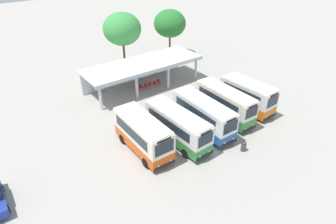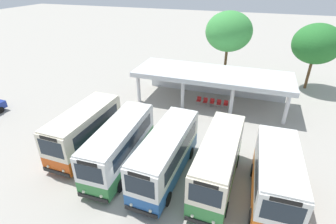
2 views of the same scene
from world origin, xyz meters
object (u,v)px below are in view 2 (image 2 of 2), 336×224
object	(u,v)px
waiting_chair_second_from_end	(205,101)
waiting_chair_fifth_seat	(226,104)
city_bus_nearest_orange	(85,129)
city_bus_fifth_blue	(276,177)
city_bus_fourth_amber	(218,161)
waiting_chair_fourth_seat	(219,103)
city_bus_middle_cream	(166,153)
waiting_chair_middle_seat	(212,102)
city_bus_second_in_row	(120,144)
waiting_chair_end_by_column	(199,100)

from	to	relation	value
waiting_chair_second_from_end	waiting_chair_fifth_seat	distance (m)	2.13
city_bus_nearest_orange	city_bus_fifth_blue	xyz separation A→B (m)	(13.67, -0.85, 0.01)
city_bus_fourth_amber	waiting_chair_fourth_seat	world-z (taller)	city_bus_fourth_amber
city_bus_middle_cream	waiting_chair_middle_seat	distance (m)	11.59
city_bus_second_in_row	city_bus_middle_cream	size ratio (longest dim) A/B	0.99
city_bus_fourth_amber	city_bus_nearest_orange	bearing A→B (deg)	177.12
city_bus_middle_cream	city_bus_fourth_amber	world-z (taller)	city_bus_fourth_amber
city_bus_nearest_orange	city_bus_middle_cream	distance (m)	6.88
city_bus_fourth_amber	waiting_chair_fourth_seat	size ratio (longest dim) A/B	8.82
waiting_chair_end_by_column	waiting_chair_fifth_seat	distance (m)	2.84
waiting_chair_middle_seat	waiting_chair_fourth_seat	world-z (taller)	same
waiting_chair_end_by_column	waiting_chair_fourth_seat	xyz separation A→B (m)	(2.13, -0.07, 0.00)
city_bus_fifth_blue	waiting_chair_middle_seat	world-z (taller)	city_bus_fifth_blue
city_bus_nearest_orange	waiting_chair_end_by_column	distance (m)	12.59
city_bus_fourth_amber	waiting_chair_fourth_seat	bearing A→B (deg)	98.35
city_bus_nearest_orange	city_bus_fifth_blue	world-z (taller)	city_bus_fifth_blue
city_bus_nearest_orange	waiting_chair_second_from_end	size ratio (longest dim) A/B	8.25
city_bus_second_in_row	waiting_chair_middle_seat	size ratio (longest dim) A/B	9.05
city_bus_fourth_amber	waiting_chair_fifth_seat	world-z (taller)	city_bus_fourth_amber
city_bus_second_in_row	waiting_chair_second_from_end	xyz separation A→B (m)	(3.77, 11.44, -1.31)
waiting_chair_end_by_column	waiting_chair_fifth_seat	world-z (taller)	same
city_bus_nearest_orange	city_bus_middle_cream	size ratio (longest dim) A/B	0.90
waiting_chair_middle_seat	waiting_chair_second_from_end	bearing A→B (deg)	-175.21
waiting_chair_second_from_end	city_bus_second_in_row	bearing A→B (deg)	-108.26
city_bus_second_in_row	waiting_chair_fourth_seat	distance (m)	12.63
city_bus_second_in_row	waiting_chair_second_from_end	distance (m)	12.12
city_bus_second_in_row	waiting_chair_second_from_end	world-z (taller)	city_bus_second_in_row
waiting_chair_middle_seat	waiting_chair_fifth_seat	world-z (taller)	same
waiting_chair_end_by_column	city_bus_nearest_orange	bearing A→B (deg)	-121.19
city_bus_fourth_amber	waiting_chair_second_from_end	size ratio (longest dim) A/B	8.82
city_bus_fourth_amber	waiting_chair_middle_seat	size ratio (longest dim) A/B	8.82
city_bus_fifth_blue	waiting_chair_fifth_seat	bearing A→B (deg)	110.65
city_bus_fifth_blue	waiting_chair_fifth_seat	size ratio (longest dim) A/B	7.67
waiting_chair_end_by_column	waiting_chair_middle_seat	bearing A→B (deg)	-0.50
city_bus_nearest_orange	city_bus_fifth_blue	size ratio (longest dim) A/B	1.08
waiting_chair_second_from_end	waiting_chair_fifth_seat	bearing A→B (deg)	1.28
city_bus_second_in_row	city_bus_middle_cream	world-z (taller)	city_bus_middle_cream
city_bus_second_in_row	waiting_chair_end_by_column	xyz separation A→B (m)	(3.06, 11.51, -1.31)
city_bus_fifth_blue	waiting_chair_middle_seat	size ratio (longest dim) A/B	7.67
city_bus_second_in_row	waiting_chair_fifth_seat	bearing A→B (deg)	62.79
waiting_chair_middle_seat	waiting_chair_end_by_column	bearing A→B (deg)	179.50
city_bus_fifth_blue	waiting_chair_fourth_seat	bearing A→B (deg)	113.76
city_bus_fourth_amber	city_bus_fifth_blue	bearing A→B (deg)	-5.52
waiting_chair_middle_seat	city_bus_fifth_blue	bearing A→B (deg)	-63.45
city_bus_nearest_orange	city_bus_fourth_amber	size ratio (longest dim) A/B	0.94
waiting_chair_fourth_seat	city_bus_fifth_blue	bearing A→B (deg)	-66.24
city_bus_second_in_row	waiting_chair_fourth_seat	world-z (taller)	city_bus_second_in_row
waiting_chair_middle_seat	waiting_chair_fourth_seat	bearing A→B (deg)	-4.68
waiting_chair_fifth_seat	city_bus_fifth_blue	bearing A→B (deg)	-69.35
city_bus_fifth_blue	waiting_chair_second_from_end	distance (m)	13.25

